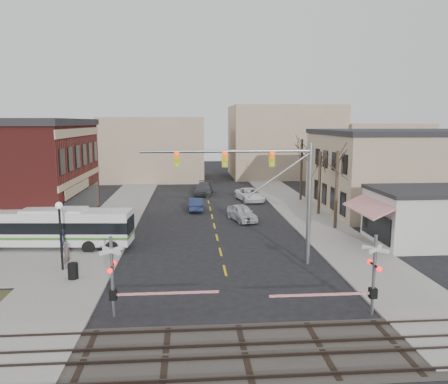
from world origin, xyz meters
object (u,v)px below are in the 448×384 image
Objects in this scene: street_lamp at (60,222)px; car_d at (204,188)px; traffic_signal_mast at (264,178)px; trash_bin at (73,271)px; transit_bus at (55,227)px; car_a at (242,213)px; pedestrian_near at (67,255)px; rr_crossing_east at (365,276)px; car_b at (196,204)px; car_c at (250,195)px; pedestrian_far at (65,240)px; rr_crossing_west at (121,277)px.

street_lamp reaches higher than car_d.
traffic_signal_mast reaches higher than trash_bin.
car_a is (14.84, 8.15, -0.88)m from transit_bus.
pedestrian_near is at bearing 179.13° from traffic_signal_mast.
traffic_signal_mast is at bearing 114.91° from rr_crossing_east.
car_b is (8.61, 18.55, -2.53)m from street_lamp.
transit_bus is at bearing -166.21° from car_a.
car_c is 7.42m from car_d.
traffic_signal_mast reaches higher than rr_crossing_east.
car_a is at bearing -25.99° from pedestrian_near.
rr_crossing_east is at bearing -95.46° from car_a.
car_c is 3.13× the size of pedestrian_far.
trash_bin is at bearing -130.12° from car_c.
traffic_signal_mast is 11.60× the size of trash_bin.
car_d is (-6.60, 36.47, -1.20)m from rr_crossing_east.
car_b is at bearing 51.77° from transit_bus.
car_a is 2.64× the size of pedestrian_far.
traffic_signal_mast is at bearing 9.50° from trash_bin.
traffic_signal_mast reaches higher than rr_crossing_west.
rr_crossing_west reaches higher than pedestrian_far.
rr_crossing_west reaches higher than car_b.
traffic_signal_mast reaches higher than car_b.
transit_bus reaches higher than pedestrian_far.
car_b is 19.94m from pedestrian_near.
rr_crossing_west is 8.34m from street_lamp.
car_b is at bearing 81.28° from rr_crossing_west.
pedestrian_near is (-14.96, -23.26, 0.19)m from car_c.
pedestrian_far reaches higher than trash_bin.
transit_bus is at bearing 72.88° from pedestrian_far.
pedestrian_near is at bearing 153.78° from rr_crossing_east.
car_d is (11.74, 23.75, -0.87)m from transit_bus.
rr_crossing_west is 32.25m from car_c.
car_d is 27.18m from pedestrian_far.
trash_bin is at bearing 159.11° from rr_crossing_east.
street_lamp is at bearing -69.88° from transit_bus.
transit_bus is 16.96m from car_a.
transit_bus is 1.04× the size of traffic_signal_mast.
car_d is at bearing 86.28° from car_a.
car_b is (7.53, 20.21, 0.10)m from trash_bin.
street_lamp is (-12.80, -0.31, -2.56)m from traffic_signal_mast.
transit_bus is 2.15× the size of car_d.
pedestrian_near is (-4.57, 7.25, -1.04)m from rr_crossing_west.
traffic_signal_mast is 13.06m from street_lamp.
traffic_signal_mast reaches higher than transit_bus.
car_c is at bearing 47.45° from transit_bus.
car_b is at bearing -88.71° from car_d.
pedestrian_far is at bearing 102.80° from street_lamp.
car_d is at bearing 10.10° from pedestrian_far.
street_lamp is 2.56× the size of pedestrian_far.
rr_crossing_east reaches higher than transit_bus.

